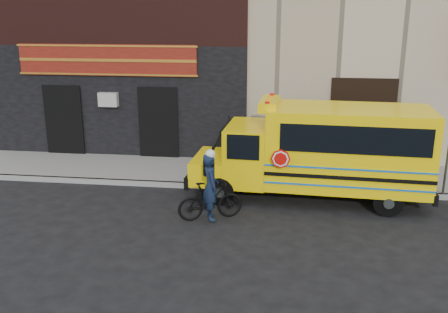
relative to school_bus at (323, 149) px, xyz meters
The scene contains 6 objects.
ground 3.64m from the school_bus, 139.10° to the right, with size 120.00×120.00×0.00m, color black.
curb 2.92m from the school_bus, behind, with size 40.00×0.20×0.15m, color gray.
sidewalk 3.47m from the school_bus, 142.30° to the left, with size 40.00×3.00×0.15m, color gray.
school_bus is the anchor object (origin of this frame).
bicycle 3.68m from the school_bus, 147.78° to the right, with size 0.49×1.75×1.05m, color black.
cyclist 3.62m from the school_bus, 146.55° to the right, with size 0.65×0.43×1.79m, color #111C34.
Camera 1 is at (1.45, -11.88, 5.36)m, focal length 40.00 mm.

